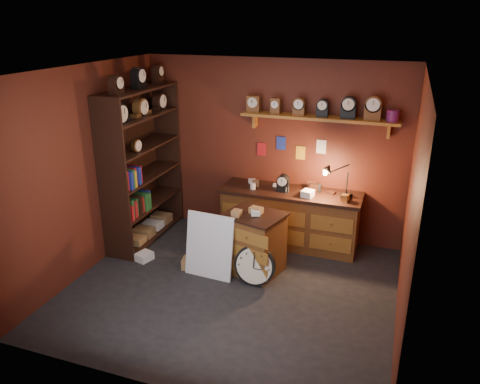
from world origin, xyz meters
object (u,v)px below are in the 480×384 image
low_cabinet (254,241)px  shelving_unit (140,160)px  workbench (290,215)px  big_round_clock (255,266)px

low_cabinet → shelving_unit: bearing=-177.5°
shelving_unit → low_cabinet: bearing=-13.2°
workbench → low_cabinet: size_ratio=2.22×
low_cabinet → big_round_clock: low_cabinet is taller
shelving_unit → big_round_clock: shelving_unit is taller
low_cabinet → big_round_clock: size_ratio=1.72×
low_cabinet → big_round_clock: bearing=-54.3°
workbench → low_cabinet: workbench is taller
shelving_unit → workbench: shelving_unit is taller
shelving_unit → big_round_clock: size_ratio=4.79×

